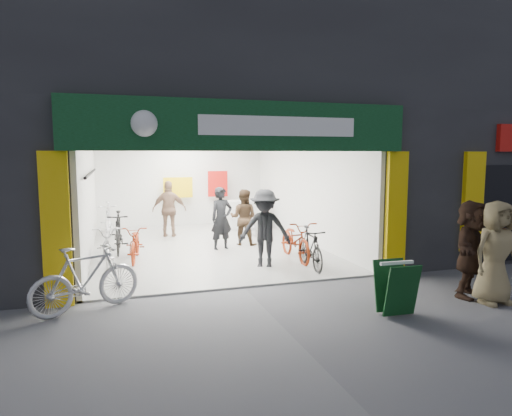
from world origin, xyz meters
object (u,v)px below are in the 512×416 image
parked_bike (86,279)px  pedestrian_near (496,253)px  sandwich_board (396,287)px  bike_left_front (107,245)px  bike_right_front (310,248)px

parked_bike → pedestrian_near: 6.84m
parked_bike → sandwich_board: bearing=-133.8°
parked_bike → pedestrian_near: bearing=-128.4°
bike_left_front → bike_right_front: bike_left_front is taller
bike_left_front → sandwich_board: (4.39, -4.75, -0.01)m
sandwich_board → bike_left_front: bearing=135.2°
pedestrian_near → sandwich_board: bearing=179.4°
pedestrian_near → sandwich_board: (-1.94, 0.00, -0.42)m
parked_bike → sandwich_board: (4.69, -1.65, -0.08)m
bike_left_front → pedestrian_near: (6.33, -4.76, 0.41)m
bike_right_front → pedestrian_near: (2.03, -3.10, 0.42)m
bike_right_front → sandwich_board: size_ratio=1.86×
parked_bike → pedestrian_near: size_ratio=1.02×
parked_bike → bike_left_front: bearing=-30.0°
bike_right_front → parked_bike: size_ratio=0.86×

